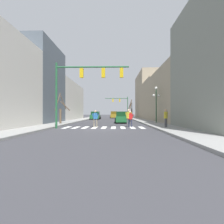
# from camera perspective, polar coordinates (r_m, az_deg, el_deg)

# --- Properties ---
(ground_plane) EXTENTS (240.00, 240.00, 0.00)m
(ground_plane) POSITION_cam_1_polar(r_m,az_deg,el_deg) (15.27, -3.02, -5.57)
(ground_plane) COLOR #38383D
(sidewalk_left) EXTENTS (2.41, 90.00, 0.15)m
(sidewalk_left) POSITION_cam_1_polar(r_m,az_deg,el_deg) (16.71, -23.10, -4.83)
(sidewalk_left) COLOR gray
(sidewalk_left) RESTS_ON ground_plane
(sidewalk_right) EXTENTS (2.41, 90.00, 0.15)m
(sidewalk_right) POSITION_cam_1_polar(r_m,az_deg,el_deg) (15.90, 18.15, -5.08)
(sidewalk_right) COLOR gray
(sidewalk_right) RESTS_ON ground_plane
(building_row_left) EXTENTS (6.00, 33.89, 10.52)m
(building_row_left) POSITION_cam_1_polar(r_m,az_deg,el_deg) (27.97, -22.15, 5.70)
(building_row_left) COLOR beige
(building_row_left) RESTS_ON ground_plane
(building_row_right) EXTENTS (6.00, 43.66, 11.50)m
(building_row_right) POSITION_cam_1_polar(r_m,az_deg,el_deg) (33.28, 16.71, 5.75)
(building_row_right) COLOR gray
(building_row_right) RESTS_ON ground_plane
(crosswalk_stripes) EXTENTS (7.65, 2.60, 0.01)m
(crosswalk_stripes) POSITION_cam_1_polar(r_m,az_deg,el_deg) (16.81, -2.61, -5.07)
(crosswalk_stripes) COLOR white
(crosswalk_stripes) RESTS_ON ground_plane
(traffic_signal_near) EXTENTS (6.67, 0.28, 5.97)m
(traffic_signal_near) POSITION_cam_1_polar(r_m,az_deg,el_deg) (16.29, -9.24, 10.42)
(traffic_signal_near) COLOR #236038
(traffic_signal_near) RESTS_ON ground_plane
(traffic_signal_far) EXTENTS (6.18, 0.28, 5.72)m
(traffic_signal_far) POSITION_cam_1_polar(r_m,az_deg,el_deg) (47.11, 2.94, 3.04)
(traffic_signal_far) COLOR #236038
(traffic_signal_far) RESTS_ON ground_plane
(street_lamp_right_corner) EXTENTS (0.95, 0.36, 4.61)m
(street_lamp_right_corner) POSITION_cam_1_polar(r_m,az_deg,el_deg) (23.05, 14.23, 4.68)
(street_lamp_right_corner) COLOR #1E4C2D
(street_lamp_right_corner) RESTS_ON sidewalk_right
(car_parked_right_far) EXTENTS (2.05, 4.56, 1.59)m
(car_parked_right_far) POSITION_cam_1_polar(r_m,az_deg,el_deg) (24.69, 3.30, -1.82)
(car_parked_right_far) COLOR #236B38
(car_parked_right_far) RESTS_ON ground_plane
(car_parked_right_mid) EXTENTS (2.12, 4.41, 1.69)m
(car_parked_right_mid) POSITION_cam_1_polar(r_m,az_deg,el_deg) (38.25, -5.43, -1.21)
(car_parked_right_mid) COLOR #236B38
(car_parked_right_mid) RESTS_ON ground_plane
(car_driving_toward_lane) EXTENTS (2.06, 4.43, 1.81)m
(car_driving_toward_lane) POSITION_cam_1_polar(r_m,az_deg,el_deg) (47.12, 0.66, -0.98)
(car_driving_toward_lane) COLOR #A38423
(car_driving_toward_lane) RESTS_ON ground_plane
(pedestrian_near_right_corner) EXTENTS (0.73, 0.41, 1.79)m
(pedestrian_near_right_corner) POSITION_cam_1_polar(r_m,az_deg,el_deg) (17.72, 5.46, -1.42)
(pedestrian_near_right_corner) COLOR #4C4C51
(pedestrian_near_right_corner) RESTS_ON ground_plane
(pedestrian_on_left_sidewalk) EXTENTS (0.71, 0.28, 1.66)m
(pedestrian_on_left_sidewalk) POSITION_cam_1_polar(r_m,az_deg,el_deg) (17.45, -5.45, -1.68)
(pedestrian_on_left_sidewalk) COLOR #7A705B
(pedestrian_on_left_sidewalk) RESTS_ON ground_plane
(pedestrian_crossing_street) EXTENTS (0.48, 0.60, 1.60)m
(pedestrian_crossing_street) POSITION_cam_1_polar(r_m,az_deg,el_deg) (16.26, 17.15, -1.36)
(pedestrian_crossing_street) COLOR #4C4C51
(pedestrian_crossing_street) RESTS_ON sidewalk_right
(pedestrian_waiting_at_curb) EXTENTS (0.69, 0.25, 1.60)m
(pedestrian_waiting_at_curb) POSITION_cam_1_polar(r_m,az_deg,el_deg) (17.71, 5.97, -1.77)
(pedestrian_waiting_at_curb) COLOR #282D47
(pedestrian_waiting_at_curb) RESTS_ON ground_plane
(street_tree_left_far) EXTENTS (1.55, 1.63, 3.66)m
(street_tree_left_far) POSITION_cam_1_polar(r_m,az_deg,el_deg) (21.76, -16.34, 0.11)
(street_tree_left_far) COLOR brown
(street_tree_left_far) RESTS_ON sidewalk_left
(street_tree_right_near) EXTENTS (1.12, 2.62, 4.89)m
(street_tree_right_near) POSITION_cam_1_polar(r_m,az_deg,el_deg) (46.34, 6.33, 0.91)
(street_tree_right_near) COLOR #473828
(street_tree_right_near) RESTS_ON sidewalk_right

